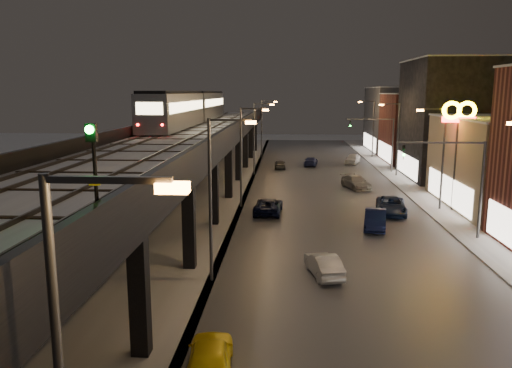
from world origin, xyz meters
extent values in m
cube|color=#46474D|center=(7.50, 35.00, 0.03)|extent=(17.00, 120.00, 0.06)
cube|color=#9FA1A8|center=(17.50, 35.00, 0.07)|extent=(4.00, 120.00, 0.14)
cube|color=#9FA1A8|center=(-6.00, 35.00, 0.03)|extent=(11.00, 120.00, 0.06)
cube|color=black|center=(-6.00, 32.00, 5.80)|extent=(9.00, 100.00, 1.00)
cube|color=black|center=(-2.30, 5.00, 2.65)|extent=(0.70, 0.70, 5.30)
cube|color=black|center=(-6.00, 5.00, 5.15)|extent=(8.00, 0.60, 0.50)
cube|color=black|center=(-9.70, 15.00, 2.65)|extent=(0.70, 0.70, 5.30)
cube|color=black|center=(-2.30, 15.00, 2.65)|extent=(0.70, 0.70, 5.30)
cube|color=black|center=(-6.00, 15.00, 5.15)|extent=(8.00, 0.60, 0.50)
cube|color=black|center=(-9.70, 25.00, 2.65)|extent=(0.70, 0.70, 5.30)
cube|color=black|center=(-2.30, 25.00, 2.65)|extent=(0.70, 0.70, 5.30)
cube|color=black|center=(-6.00, 25.00, 5.15)|extent=(8.00, 0.60, 0.50)
cube|color=black|center=(-9.70, 35.00, 2.65)|extent=(0.70, 0.70, 5.30)
cube|color=black|center=(-2.30, 35.00, 2.65)|extent=(0.70, 0.70, 5.30)
cube|color=black|center=(-6.00, 35.00, 5.15)|extent=(8.00, 0.60, 0.50)
cube|color=black|center=(-9.70, 45.00, 2.65)|extent=(0.70, 0.70, 5.30)
cube|color=black|center=(-2.30, 45.00, 2.65)|extent=(0.70, 0.70, 5.30)
cube|color=black|center=(-6.00, 45.00, 5.15)|extent=(8.00, 0.60, 0.50)
cube|color=black|center=(-9.70, 55.00, 2.65)|extent=(0.70, 0.70, 5.30)
cube|color=black|center=(-2.30, 55.00, 2.65)|extent=(0.70, 0.70, 5.30)
cube|color=black|center=(-6.00, 55.00, 5.15)|extent=(8.00, 0.60, 0.50)
cube|color=black|center=(-9.70, 65.00, 2.65)|extent=(0.70, 0.70, 5.30)
cube|color=black|center=(-2.30, 65.00, 2.65)|extent=(0.70, 0.70, 5.30)
cube|color=black|center=(-6.00, 65.00, 5.15)|extent=(8.00, 0.60, 0.50)
cube|color=black|center=(-9.70, 75.00, 2.65)|extent=(0.70, 0.70, 5.30)
cube|color=black|center=(-2.30, 75.00, 2.65)|extent=(0.70, 0.70, 5.30)
cube|color=black|center=(-6.00, 75.00, 5.15)|extent=(8.00, 0.60, 0.50)
cube|color=#B2B7C1|center=(-6.00, 32.00, 6.38)|extent=(8.40, 100.00, 0.16)
cube|color=#332D28|center=(-9.22, 32.00, 6.54)|extent=(0.08, 98.00, 0.16)
cube|color=#332D28|center=(-7.78, 32.00, 6.54)|extent=(0.08, 98.00, 0.16)
cube|color=#332D28|center=(-4.72, 32.00, 6.54)|extent=(0.08, 98.00, 0.16)
cube|color=#332D28|center=(-3.28, 32.00, 6.54)|extent=(0.08, 98.00, 0.16)
cube|color=black|center=(-6.00, 18.00, 6.49)|extent=(7.80, 0.24, 0.06)
cube|color=black|center=(-6.00, 34.00, 6.49)|extent=(7.80, 0.24, 0.06)
cube|color=black|center=(-6.00, 50.00, 6.49)|extent=(7.80, 0.24, 0.06)
cube|color=black|center=(-6.00, 66.00, 6.49)|extent=(7.80, 0.24, 0.06)
cube|color=black|center=(-1.65, 32.00, 6.85)|extent=(0.30, 100.00, 1.10)
cube|color=black|center=(-10.35, 32.00, 6.85)|extent=(0.30, 100.00, 1.10)
cube|color=#F6E6D0|center=(17.95, 32.00, 1.60)|extent=(0.10, 12.00, 2.40)
cube|color=black|center=(24.00, 48.00, 7.00)|extent=(12.00, 13.00, 14.00)
cube|color=#F6E6D0|center=(17.95, 48.00, 1.60)|extent=(0.10, 10.40, 2.40)
cube|color=#B2B7C1|center=(24.00, 48.00, 14.08)|extent=(12.20, 13.20, 0.16)
cube|color=brown|center=(24.00, 62.00, 5.00)|extent=(12.00, 12.00, 10.00)
cube|color=#F6E6D0|center=(17.95, 62.00, 1.60)|extent=(0.10, 9.60, 2.40)
cube|color=#B2B7C1|center=(24.00, 62.00, 10.08)|extent=(12.20, 12.20, 0.16)
cube|color=#42434A|center=(24.00, 76.00, 5.50)|extent=(12.00, 16.00, 11.00)
cube|color=#F6E6D0|center=(17.95, 76.00, 1.60)|extent=(0.10, 12.80, 2.40)
cube|color=#B2B7C1|center=(24.00, 76.00, 11.08)|extent=(12.20, 16.20, 0.16)
cube|color=#38383A|center=(0.40, -5.00, 8.90)|extent=(2.20, 0.12, 0.12)
cube|color=orange|center=(1.50, -5.00, 8.78)|extent=(0.55, 0.28, 0.18)
cylinder|color=#38383A|center=(-0.70, 13.00, 4.50)|extent=(0.18, 0.18, 9.00)
cube|color=#38383A|center=(0.40, 13.00, 8.90)|extent=(2.20, 0.12, 0.12)
cube|color=orange|center=(1.50, 13.00, 8.78)|extent=(0.55, 0.28, 0.18)
cylinder|color=#38383A|center=(-0.70, 31.00, 4.50)|extent=(0.18, 0.18, 9.00)
cube|color=#38383A|center=(0.40, 31.00, 8.90)|extent=(2.20, 0.12, 0.12)
cube|color=orange|center=(1.50, 31.00, 8.78)|extent=(0.55, 0.28, 0.18)
cylinder|color=#38383A|center=(17.00, 31.00, 4.50)|extent=(0.18, 0.18, 9.00)
cube|color=#38383A|center=(15.90, 31.00, 8.90)|extent=(2.20, 0.12, 0.12)
cube|color=orange|center=(14.80, 31.00, 8.78)|extent=(0.55, 0.28, 0.18)
cylinder|color=#38383A|center=(-0.70, 49.00, 4.50)|extent=(0.18, 0.18, 9.00)
cube|color=#38383A|center=(0.40, 49.00, 8.90)|extent=(2.20, 0.12, 0.12)
cube|color=orange|center=(1.50, 49.00, 8.78)|extent=(0.55, 0.28, 0.18)
cylinder|color=#38383A|center=(17.00, 49.00, 4.50)|extent=(0.18, 0.18, 9.00)
cube|color=#38383A|center=(15.90, 49.00, 8.90)|extent=(2.20, 0.12, 0.12)
cube|color=orange|center=(14.80, 49.00, 8.78)|extent=(0.55, 0.28, 0.18)
cylinder|color=#38383A|center=(-0.70, 67.00, 4.50)|extent=(0.18, 0.18, 9.00)
cube|color=#38383A|center=(0.40, 67.00, 8.90)|extent=(2.20, 0.12, 0.12)
cube|color=orange|center=(1.50, 67.00, 8.78)|extent=(0.55, 0.28, 0.18)
cylinder|color=#38383A|center=(17.00, 67.00, 4.50)|extent=(0.18, 0.18, 9.00)
cube|color=#38383A|center=(15.90, 67.00, 8.90)|extent=(2.20, 0.12, 0.12)
cube|color=orange|center=(14.80, 67.00, 8.78)|extent=(0.55, 0.28, 0.18)
cylinder|color=#38383A|center=(17.00, 22.00, 3.50)|extent=(0.20, 0.20, 7.00)
cube|color=#38383A|center=(14.00, 22.00, 6.90)|extent=(6.00, 0.12, 0.12)
imported|color=black|center=(11.50, 22.00, 6.40)|extent=(0.20, 0.16, 1.00)
sphere|color=#0CFF26|center=(11.50, 21.85, 6.15)|extent=(0.18, 0.18, 0.18)
cylinder|color=#38383A|center=(17.00, 52.00, 3.50)|extent=(0.20, 0.20, 7.00)
cube|color=#38383A|center=(14.00, 52.00, 6.90)|extent=(6.00, 0.12, 0.12)
imported|color=black|center=(11.50, 52.00, 6.40)|extent=(0.20, 0.16, 1.00)
sphere|color=#0CFF26|center=(11.50, 51.85, 6.15)|extent=(0.18, 0.18, 0.18)
cube|color=gray|center=(-8.50, 39.16, 8.40)|extent=(3.12, 18.83, 3.55)
cube|color=black|center=(-8.50, 39.16, 10.31)|extent=(2.80, 18.29, 0.27)
cube|color=beige|center=(-10.07, 39.16, 8.88)|extent=(0.05, 17.22, 0.97)
cube|color=beige|center=(-6.93, 39.16, 8.88)|extent=(0.05, 17.22, 0.97)
cube|color=gray|center=(-8.50, 58.60, 8.40)|extent=(3.12, 18.83, 3.55)
cube|color=black|center=(-8.50, 58.60, 10.31)|extent=(2.80, 18.29, 0.27)
cube|color=beige|center=(-10.07, 58.60, 8.88)|extent=(0.05, 17.22, 0.97)
cube|color=beige|center=(-6.93, 58.60, 8.88)|extent=(0.05, 17.22, 0.97)
cube|color=beige|center=(-8.50, 29.74, 8.93)|extent=(2.37, 0.05, 1.08)
sphere|color=#FF0C0C|center=(-9.58, 29.72, 7.53)|extent=(0.22, 0.22, 0.22)
sphere|color=#FF0C0C|center=(-7.42, 29.72, 7.53)|extent=(0.22, 0.22, 0.22)
cylinder|color=black|center=(-2.10, 0.77, 8.04)|extent=(0.11, 0.11, 2.84)
cube|color=black|center=(-2.10, 0.65, 9.23)|extent=(0.30, 0.17, 0.52)
sphere|color=#0CFF26|center=(-2.10, 0.53, 9.32)|extent=(0.25, 0.25, 0.25)
cube|color=#FDFF1A|center=(-2.10, 0.67, 7.85)|extent=(0.33, 0.04, 0.28)
imported|color=yellow|center=(0.66, 3.64, 0.70)|extent=(2.03, 4.27, 1.41)
imported|color=#95989C|center=(5.55, 14.08, 0.65)|extent=(2.19, 4.13, 1.29)
imported|color=black|center=(1.86, 28.62, 0.67)|extent=(2.49, 4.95, 1.34)
imported|color=#19204E|center=(6.78, 57.13, 0.62)|extent=(2.23, 4.44, 1.24)
imported|color=#424344|center=(2.48, 54.26, 0.61)|extent=(1.57, 3.64, 1.22)
imported|color=#0D1336|center=(10.17, 24.21, 0.73)|extent=(2.32, 4.65, 1.47)
imported|color=#101D3D|center=(12.33, 29.02, 0.73)|extent=(3.15, 5.53, 1.46)
imported|color=gray|center=(10.86, 40.38, 0.69)|extent=(3.27, 5.11, 1.38)
imported|color=silver|center=(12.95, 59.41, 0.73)|extent=(3.00, 4.64, 1.47)
cylinder|color=#38383A|center=(18.00, 30.71, 3.86)|extent=(0.24, 0.24, 7.73)
cube|color=#FF0C0C|center=(18.00, 30.71, 8.02)|extent=(2.71, 0.25, 0.48)
torus|color=#FFD400|center=(17.37, 30.71, 8.79)|extent=(1.59, 0.68, 1.57)
torus|color=#FFD400|center=(18.63, 30.71, 8.79)|extent=(1.59, 0.68, 1.57)
camera|label=1|loc=(3.40, -13.05, 10.35)|focal=35.00mm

